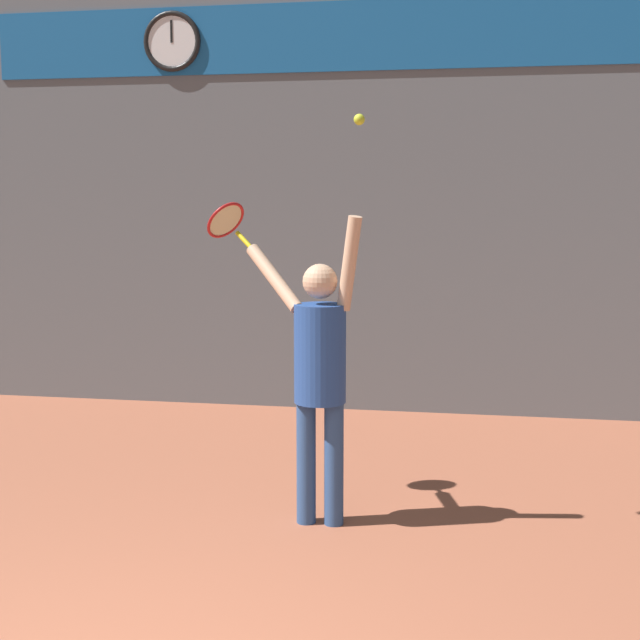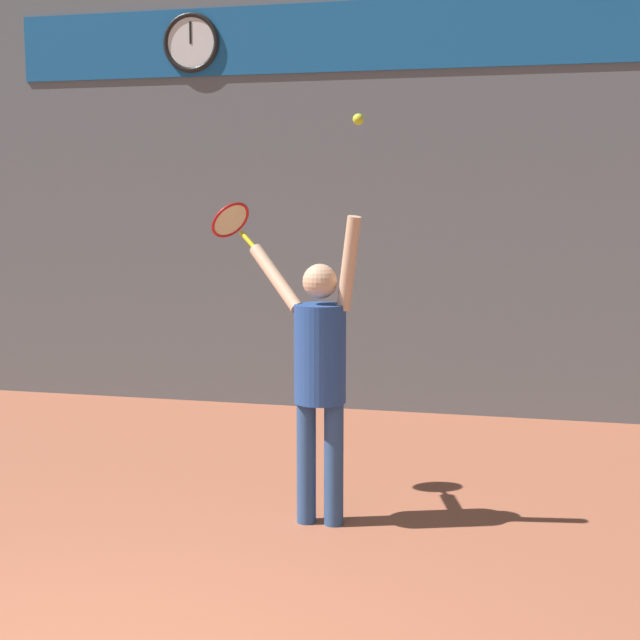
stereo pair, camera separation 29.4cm
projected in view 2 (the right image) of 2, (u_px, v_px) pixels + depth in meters
name	position (u px, v px, depth m)	size (l,w,h in m)	color
back_wall	(339.00, 168.00, 9.09)	(18.00, 0.10, 5.00)	slate
sponsor_banner	(338.00, 37.00, 8.86)	(6.92, 0.02, 0.68)	#195B9E
scoreboard_clock	(191.00, 43.00, 9.18)	(0.61, 0.06, 0.61)	white
tennis_player	(319.00, 365.00, 5.90)	(0.89, 0.54, 2.08)	#2D4C7F
tennis_racket	(232.00, 222.00, 6.36)	(0.41, 0.37, 0.34)	yellow
tennis_ball	(358.00, 119.00, 5.55)	(0.07, 0.07, 0.07)	#CCDB2D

